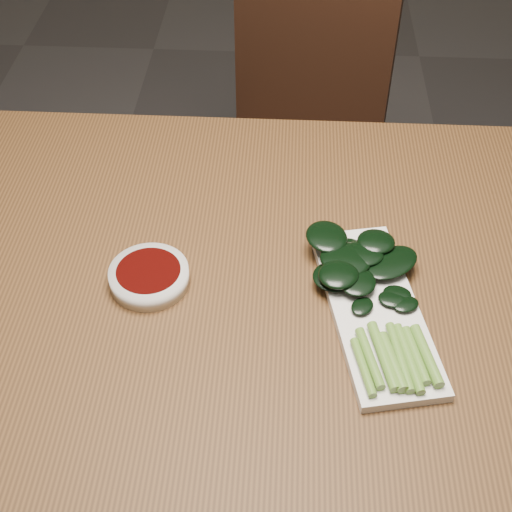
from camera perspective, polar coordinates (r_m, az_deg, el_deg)
name	(u,v)px	position (r m, az deg, el deg)	size (l,w,h in m)	color
ground	(262,511)	(1.66, 0.47, -19.75)	(6.00, 6.00, 0.00)	#2F2C2C
table	(264,309)	(1.08, 0.67, -4.23)	(1.40, 0.80, 0.75)	#4A2E15
chair_far	(297,142)	(1.73, 3.30, 9.09)	(0.46, 0.46, 0.89)	black
sauce_bowl	(149,276)	(1.02, -8.54, -1.61)	(0.11, 0.11, 0.03)	silver
serving_plate	(375,310)	(0.99, 9.47, -4.27)	(0.18, 0.33, 0.01)	silver
gai_lan	(364,281)	(1.00, 8.60, -1.99)	(0.18, 0.31, 0.03)	#5C882F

